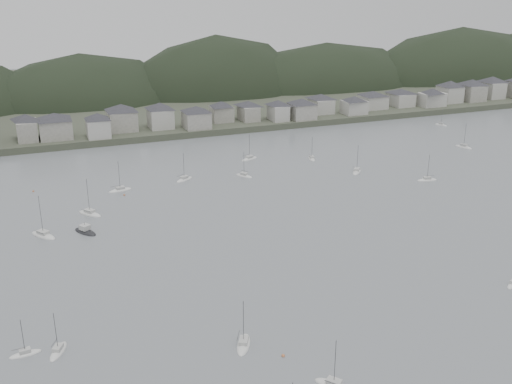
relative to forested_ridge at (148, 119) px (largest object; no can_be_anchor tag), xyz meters
name	(u,v)px	position (x,y,z in m)	size (l,w,h in m)	color
ground	(389,334)	(-4.83, -269.40, 11.28)	(900.00, 900.00, 0.00)	slate
far_shore_land	(132,92)	(-4.83, 25.60, 12.78)	(900.00, 250.00, 3.00)	#383D2D
forested_ridge	(148,119)	(0.00, 0.00, 0.00)	(851.55, 103.94, 102.57)	black
waterfront_town	(271,107)	(45.75, -86.06, 19.95)	(451.48, 28.46, 12.92)	gray
moored_fleet	(241,234)	(-15.75, -210.82, 11.46)	(265.30, 177.42, 13.13)	silver
motor_launch_far	(85,232)	(-57.28, -193.11, 11.57)	(7.19, 9.05, 4.06)	black
mooring_buoys	(175,272)	(-39.21, -226.97, 11.43)	(88.58, 138.33, 0.70)	#C57141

